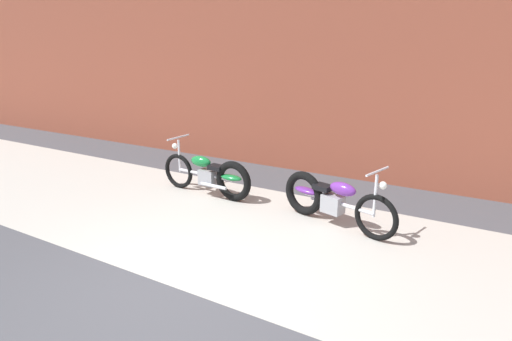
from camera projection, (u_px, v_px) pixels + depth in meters
The scene contains 5 objects.
ground_plane at pixel (178, 289), 4.65m from camera, with size 80.00×80.00×0.00m, color #47474C.
sidewalk_slab at pixel (254, 231), 6.10m from camera, with size 36.00×3.50×0.01m, color #B2ADA3.
brick_building_wall at pixel (340, 40), 8.17m from camera, with size 36.00×0.50×5.55m, color brown.
motorcycle_green at pixel (211, 175), 7.46m from camera, with size 2.01×0.58×1.03m.
motorcycle_purple at pixel (329, 199), 6.28m from camera, with size 1.96×0.78×1.03m.
Camera 1 is at (2.78, -3.09, 2.64)m, focal length 28.68 mm.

